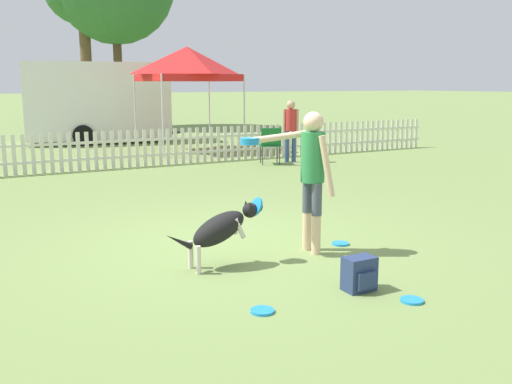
% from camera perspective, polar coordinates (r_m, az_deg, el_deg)
% --- Properties ---
extents(ground_plane, '(240.00, 240.00, 0.00)m').
position_cam_1_polar(ground_plane, '(7.18, -2.13, -5.37)').
color(ground_plane, olive).
extents(handler_person, '(0.97, 0.65, 1.68)m').
position_cam_1_polar(handler_person, '(6.71, 5.37, 2.68)').
color(handler_person, beige).
rests_on(handler_person, ground_plane).
extents(leaping_dog, '(1.16, 0.32, 0.74)m').
position_cam_1_polar(leaping_dog, '(6.27, -3.52, -3.63)').
color(leaping_dog, black).
rests_on(leaping_dog, ground_plane).
extents(frisbee_near_handler, '(0.21, 0.21, 0.02)m').
position_cam_1_polar(frisbee_near_handler, '(7.30, 8.44, -5.12)').
color(frisbee_near_handler, '#1E8CD8').
rests_on(frisbee_near_handler, ground_plane).
extents(frisbee_near_dog, '(0.21, 0.21, 0.02)m').
position_cam_1_polar(frisbee_near_dog, '(5.17, 0.64, -11.80)').
color(frisbee_near_dog, '#1E8CD8').
rests_on(frisbee_near_dog, ground_plane).
extents(frisbee_midfield, '(0.21, 0.21, 0.02)m').
position_cam_1_polar(frisbee_midfield, '(5.59, 15.32, -10.41)').
color(frisbee_midfield, '#1E8CD8').
rests_on(frisbee_midfield, ground_plane).
extents(backpack_on_grass, '(0.31, 0.24, 0.34)m').
position_cam_1_polar(backpack_on_grass, '(5.72, 10.33, -8.07)').
color(backpack_on_grass, navy).
rests_on(backpack_on_grass, ground_plane).
extents(picket_fence, '(20.35, 0.04, 0.90)m').
position_cam_1_polar(picket_fence, '(13.88, -15.73, 4.00)').
color(picket_fence, silver).
rests_on(picket_fence, ground_plane).
extents(folding_chair_blue_left, '(0.66, 0.67, 0.93)m').
position_cam_1_polar(folding_chair_blue_left, '(14.25, 1.47, 4.99)').
color(folding_chair_blue_left, '#333338').
rests_on(folding_chair_blue_left, ground_plane).
extents(canopy_tent_main, '(2.54, 2.54, 3.07)m').
position_cam_1_polar(canopy_tent_main, '(17.31, -6.90, 12.58)').
color(canopy_tent_main, silver).
rests_on(canopy_tent_main, ground_plane).
extents(spectator_standing, '(0.38, 0.27, 1.58)m').
position_cam_1_polar(spectator_standing, '(14.69, 3.48, 6.69)').
color(spectator_standing, '#334C7A').
rests_on(spectator_standing, ground_plane).
extents(equipment_trailer, '(5.60, 2.89, 2.69)m').
position_cam_1_polar(equipment_trailer, '(20.50, -15.62, 8.77)').
color(equipment_trailer, white).
rests_on(equipment_trailer, ground_plane).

